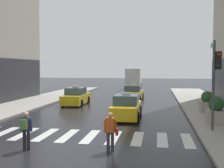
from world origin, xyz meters
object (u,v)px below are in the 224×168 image
object	(u,v)px
traffic_light_pole	(216,72)
box_truck	(134,78)
pedestrian_with_handbag	(111,129)
planter_near_corner	(216,111)
pedestrian_with_backpack	(26,128)
taxi_second	(76,97)
taxi_lead	(126,108)
taxi_third	(133,94)
planter_mid_block	(207,103)

from	to	relation	value
traffic_light_pole	box_truck	distance (m)	29.29
box_truck	pedestrian_with_handbag	size ratio (longest dim) A/B	4.60
pedestrian_with_handbag	planter_near_corner	size ratio (longest dim) A/B	1.03
box_truck	pedestrian_with_backpack	world-z (taller)	box_truck
taxi_second	pedestrian_with_backpack	bearing A→B (deg)	-81.55
taxi_lead	box_truck	bearing A→B (deg)	93.75
box_truck	taxi_lead	bearing A→B (deg)	-86.25
traffic_light_pole	taxi_third	world-z (taller)	traffic_light_pole
box_truck	pedestrian_with_handbag	world-z (taller)	box_truck
taxi_lead	pedestrian_with_handbag	bearing A→B (deg)	-88.47
taxi_third	planter_near_corner	distance (m)	13.50
taxi_second	traffic_light_pole	bearing A→B (deg)	-42.89
taxi_second	taxi_third	distance (m)	6.54
taxi_second	taxi_third	bearing A→B (deg)	39.23
traffic_light_pole	taxi_second	size ratio (longest dim) A/B	1.05
taxi_lead	planter_near_corner	world-z (taller)	taxi_lead
taxi_lead	taxi_second	bearing A→B (deg)	131.61
pedestrian_with_handbag	planter_mid_block	bearing A→B (deg)	61.52
box_truck	planter_mid_block	distance (m)	23.47
taxi_second	pedestrian_with_handbag	size ratio (longest dim) A/B	2.77
box_truck	planter_near_corner	size ratio (longest dim) A/B	4.74
pedestrian_with_handbag	pedestrian_with_backpack	bearing A→B (deg)	-173.51
planter_mid_block	taxi_second	bearing A→B (deg)	162.06
taxi_second	box_truck	world-z (taller)	box_truck
traffic_light_pole	pedestrian_with_backpack	bearing A→B (deg)	-152.11
taxi_second	planter_near_corner	xyz separation A→B (m)	(11.09, -7.95, 0.15)
pedestrian_with_handbag	planter_near_corner	bearing A→B (deg)	48.25
taxi_lead	planter_mid_block	size ratio (longest dim) A/B	2.84
traffic_light_pole	taxi_second	distance (m)	14.74
taxi_third	box_truck	bearing A→B (deg)	94.70
box_truck	taxi_second	bearing A→B (deg)	-101.79
taxi_third	box_truck	world-z (taller)	box_truck
traffic_light_pole	planter_near_corner	bearing A→B (deg)	76.90
box_truck	planter_mid_block	xyz separation A→B (m)	(7.43, -22.24, -0.98)
planter_near_corner	planter_mid_block	xyz separation A→B (m)	(0.21, 4.29, 0.00)
planter_near_corner	taxi_third	bearing A→B (deg)	116.51
box_truck	planter_mid_block	bearing A→B (deg)	-71.53
planter_near_corner	box_truck	bearing A→B (deg)	105.21
planter_mid_block	pedestrian_with_handbag	bearing A→B (deg)	-118.48
planter_near_corner	taxi_lead	bearing A→B (deg)	162.59
taxi_third	pedestrian_with_backpack	world-z (taller)	taxi_third
taxi_third	pedestrian_with_backpack	bearing A→B (deg)	-98.98
taxi_lead	taxi_third	distance (m)	10.34
taxi_second	pedestrian_with_backpack	world-z (taller)	taxi_second
planter_near_corner	traffic_light_pole	bearing A→B (deg)	-103.10
planter_near_corner	taxi_second	bearing A→B (deg)	144.38
traffic_light_pole	pedestrian_with_backpack	xyz separation A→B (m)	(-8.50, -4.50, -2.29)
taxi_second	planter_near_corner	bearing A→B (deg)	-35.62
pedestrian_with_handbag	taxi_second	bearing A→B (deg)	112.21
box_truck	planter_near_corner	xyz separation A→B (m)	(7.21, -26.52, -0.98)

